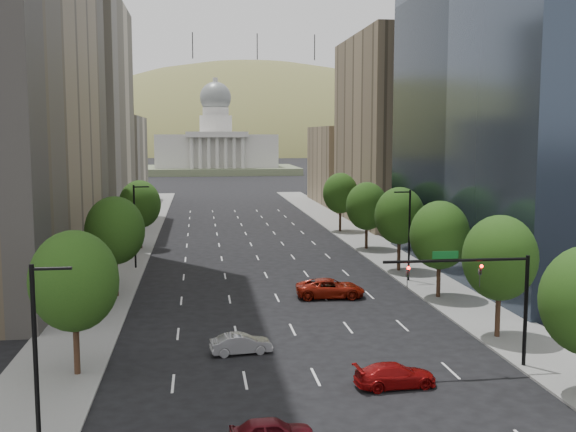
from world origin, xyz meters
name	(u,v)px	position (x,y,z in m)	size (l,w,h in m)	color
sidewalk_left	(111,278)	(-15.50, 60.00, 0.07)	(6.00, 200.00, 0.15)	slate
sidewalk_right	(412,270)	(15.50, 60.00, 0.07)	(6.00, 200.00, 0.15)	slate
midrise_cream_left	(80,114)	(-25.00, 103.00, 17.50)	(14.00, 30.00, 35.00)	beige
filler_left	(109,161)	(-25.00, 136.00, 9.00)	(14.00, 26.00, 18.00)	beige
parking_tan_right	(395,130)	(25.00, 100.00, 15.00)	(14.00, 30.00, 30.00)	#8C7759
filler_right	(350,165)	(25.00, 133.00, 8.00)	(14.00, 26.00, 16.00)	#8C7759
tree_right_1	(500,258)	(14.00, 36.00, 5.75)	(5.20, 5.20, 8.75)	#382316
tree_right_2	(440,235)	(14.00, 48.00, 5.60)	(5.20, 5.20, 8.61)	#382316
tree_right_3	(400,216)	(14.00, 60.00, 5.89)	(5.20, 5.20, 8.89)	#382316
tree_right_4	(367,206)	(14.00, 74.00, 5.46)	(5.20, 5.20, 8.46)	#382316
tree_right_5	(340,193)	(14.00, 90.00, 5.75)	(5.20, 5.20, 8.75)	#382316
tree_left_0	(74,281)	(-14.00, 32.00, 5.75)	(5.20, 5.20, 8.75)	#382316
tree_left_1	(115,231)	(-14.00, 52.00, 5.96)	(5.20, 5.20, 8.97)	#382316
tree_left_2	(140,204)	(-14.00, 78.00, 5.68)	(5.20, 5.20, 8.68)	#382316
streetlight_rn	(409,233)	(13.44, 55.00, 4.84)	(1.70, 0.20, 9.00)	black
streetlight_ls	(37,363)	(-13.44, 20.00, 4.84)	(1.70, 0.20, 9.00)	black
streetlight_ln	(135,224)	(-13.44, 65.00, 4.84)	(1.70, 0.20, 9.00)	black
traffic_signal	(488,286)	(10.53, 30.00, 5.17)	(9.12, 0.40, 7.38)	black
capitol	(216,150)	(0.00, 249.71, 8.58)	(60.00, 40.00, 35.20)	#596647
foothills	(246,194)	(34.67, 599.39, -37.78)	(720.00, 413.00, 263.00)	olive
car_red_near	(395,375)	(4.22, 27.84, 0.68)	(1.91, 4.70, 1.36)	maroon
car_maroon	(272,432)	(-3.54, 21.31, 0.67)	(1.59, 3.95, 1.34)	#540E15
car_silver	(241,344)	(-4.10, 34.94, 0.66)	(1.40, 4.03, 1.33)	#929397
car_red_far	(330,288)	(4.66, 49.52, 0.84)	(2.79, 6.04, 1.68)	maroon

